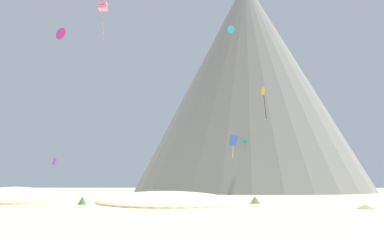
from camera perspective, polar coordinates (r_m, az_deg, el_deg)
ground_plane at (r=27.70m, az=-3.42°, el=-14.03°), size 400.00×400.00×0.00m
dune_foreground_left at (r=48.18m, az=-3.99°, el=-12.12°), size 21.13×29.58×2.63m
dune_foreground_right at (r=51.58m, az=-25.09°, el=-11.09°), size 10.15×15.34×3.70m
bush_low_patch at (r=37.63m, az=24.50°, el=-11.70°), size 2.30×2.30×0.43m
bush_near_left at (r=44.26m, az=9.40°, el=-11.69°), size 1.43×1.43×0.86m
bush_far_left at (r=43.44m, az=-16.05°, el=-11.48°), size 1.22×1.22×0.87m
rock_massif at (r=114.82m, az=7.96°, el=4.64°), size 92.98×92.98×64.92m
kite_magenta_mid at (r=55.12m, az=-18.96°, el=12.09°), size 1.69×0.98×1.70m
kite_blue_low at (r=53.72m, az=6.19°, el=-3.24°), size 1.23×0.86×3.19m
kite_cyan_high at (r=63.89m, az=5.88°, el=13.30°), size 1.30×0.83×1.26m
kite_violet_low at (r=73.71m, az=-19.87°, el=-5.85°), size 0.36×1.28×1.46m
kite_pink_mid at (r=52.87m, az=-13.16°, el=16.17°), size 1.08×1.07×5.23m
kite_gold_mid at (r=62.19m, az=10.66°, el=3.70°), size 0.85×0.86×5.33m
kite_teal_low at (r=83.57m, az=7.83°, el=-3.19°), size 1.02×0.99×2.47m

